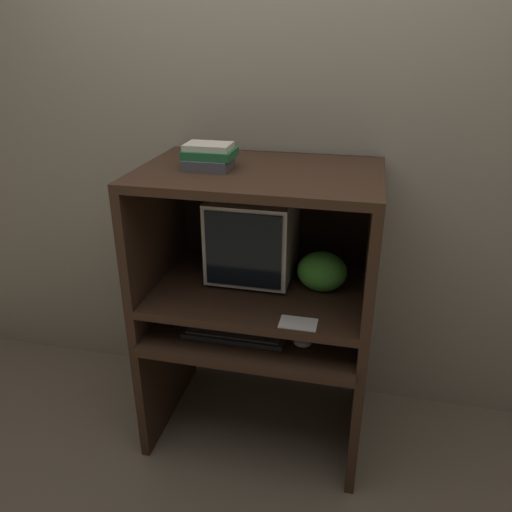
{
  "coord_description": "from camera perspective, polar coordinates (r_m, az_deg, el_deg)",
  "views": [
    {
      "loc": [
        0.43,
        -1.59,
        1.83
      ],
      "look_at": [
        -0.02,
        0.34,
        0.93
      ],
      "focal_mm": 35.0,
      "sensor_mm": 36.0,
      "label": 1
    }
  ],
  "objects": [
    {
      "name": "paper_card",
      "position": [
        1.96,
        4.85,
        -7.67
      ],
      "size": [
        0.15,
        0.1,
        0.0
      ],
      "color": "white",
      "rests_on": "desk_monitor_shelf"
    },
    {
      "name": "hutch_upper",
      "position": [
        2.11,
        0.62,
        5.65
      ],
      "size": [
        0.99,
        0.67,
        0.53
      ],
      "color": "#382316",
      "rests_on": "desk_monitor_shelf"
    },
    {
      "name": "book_stack",
      "position": [
        2.05,
        -5.4,
        11.29
      ],
      "size": [
        0.2,
        0.17,
        0.1
      ],
      "color": "#4C4C51",
      "rests_on": "hutch_upper"
    },
    {
      "name": "keyboard",
      "position": [
        2.18,
        -2.47,
        -8.8
      ],
      "size": [
        0.44,
        0.14,
        0.03
      ],
      "color": "#2D2D30",
      "rests_on": "desk_base"
    },
    {
      "name": "mouse",
      "position": [
        2.11,
        5.31,
        -9.84
      ],
      "size": [
        0.07,
        0.05,
        0.03
      ],
      "color": "#B7B7B7",
      "rests_on": "desk_base"
    },
    {
      "name": "wall_back",
      "position": [
        2.42,
        2.51,
        11.79
      ],
      "size": [
        6.0,
        0.06,
        2.6
      ],
      "color": "gray",
      "rests_on": "ground_plane"
    },
    {
      "name": "desk_monitor_shelf",
      "position": [
        2.25,
        0.39,
        -4.27
      ],
      "size": [
        0.99,
        0.67,
        0.16
      ],
      "color": "#382316",
      "rests_on": "desk_base"
    },
    {
      "name": "desk_base",
      "position": [
        2.4,
        0.11,
        -12.31
      ],
      "size": [
        0.99,
        0.7,
        0.62
      ],
      "color": "#382316",
      "rests_on": "ground_plane"
    },
    {
      "name": "snack_bag",
      "position": [
        2.18,
        7.56,
        -1.77
      ],
      "size": [
        0.22,
        0.16,
        0.18
      ],
      "color": "green",
      "rests_on": "desk_monitor_shelf"
    },
    {
      "name": "crt_monitor",
      "position": [
        2.25,
        -0.31,
        2.39
      ],
      "size": [
        0.36,
        0.38,
        0.38
      ],
      "color": "beige",
      "rests_on": "desk_monitor_shelf"
    },
    {
      "name": "ground_plane",
      "position": [
        2.46,
        -1.52,
        -23.6
      ],
      "size": [
        12.0,
        12.0,
        0.0
      ],
      "primitive_type": "plane",
      "color": "#756651"
    }
  ]
}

